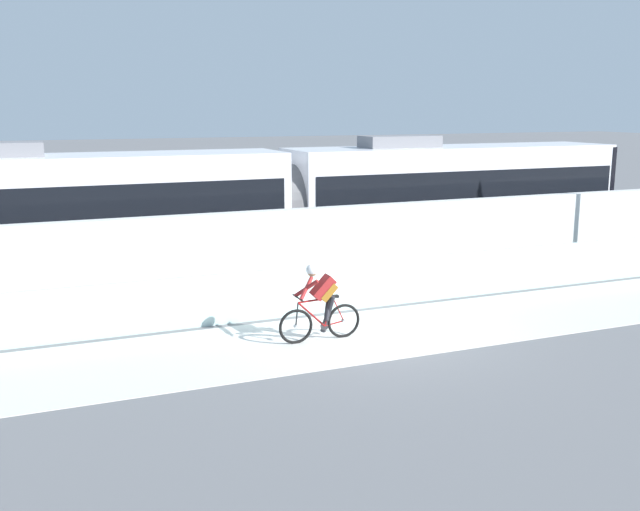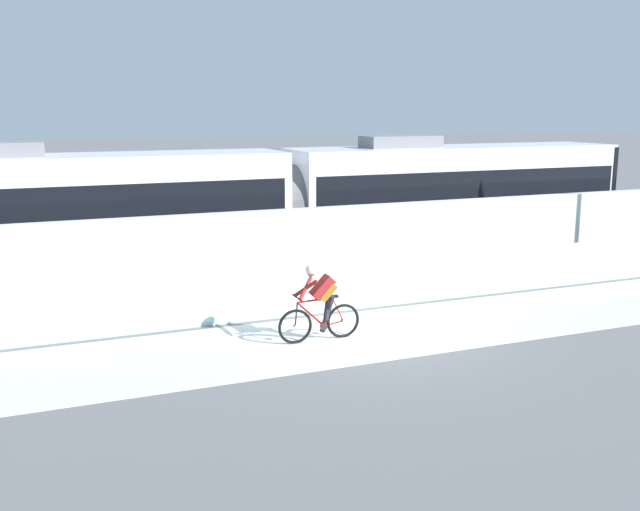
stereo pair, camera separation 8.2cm
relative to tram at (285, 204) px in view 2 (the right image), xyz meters
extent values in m
plane|color=slate|center=(-0.47, -6.85, -1.89)|extent=(200.00, 200.00, 0.00)
cube|color=silver|center=(-0.47, -6.85, -1.89)|extent=(32.00, 3.20, 0.01)
cube|color=silver|center=(-0.47, -5.00, -1.32)|extent=(32.00, 0.05, 1.14)
cube|color=silver|center=(-0.47, -3.20, -0.80)|extent=(32.00, 0.36, 2.19)
cube|color=#595654|center=(-0.47, -0.72, -1.89)|extent=(32.00, 0.08, 0.01)
cube|color=#595654|center=(-0.47, 0.72, -1.89)|extent=(32.00, 0.08, 0.01)
cube|color=silver|center=(-5.74, 0.00, 0.01)|extent=(11.00, 2.50, 3.10)
cube|color=black|center=(-5.74, 0.00, 0.36)|extent=(10.56, 2.54, 1.04)
cube|color=red|center=(-5.74, 0.00, -1.36)|extent=(10.78, 2.53, 0.28)
cube|color=#232326|center=(-2.22, 0.00, -1.53)|extent=(1.40, 1.88, 0.20)
cylinder|color=black|center=(-2.22, -0.72, -1.59)|extent=(0.60, 0.10, 0.60)
cylinder|color=black|center=(-2.22, 0.72, -1.59)|extent=(0.60, 0.10, 0.60)
cube|color=silver|center=(5.76, 0.00, 0.01)|extent=(11.00, 2.50, 3.10)
cube|color=black|center=(5.76, 0.00, 0.36)|extent=(10.56, 2.54, 1.04)
cube|color=red|center=(5.76, 0.00, -1.36)|extent=(10.78, 2.53, 0.28)
cube|color=slate|center=(3.78, 0.00, 1.74)|extent=(2.40, 1.10, 0.36)
cube|color=#232326|center=(2.24, 0.00, -1.53)|extent=(1.40, 1.88, 0.20)
cylinder|color=black|center=(2.24, -0.72, -1.59)|extent=(0.60, 0.10, 0.60)
cylinder|color=black|center=(2.24, 0.72, -1.59)|extent=(0.60, 0.10, 0.60)
cube|color=#232326|center=(9.28, 0.00, -1.53)|extent=(1.40, 1.88, 0.20)
cylinder|color=black|center=(9.28, -0.72, -1.59)|extent=(0.60, 0.10, 0.60)
cylinder|color=black|center=(9.28, 0.72, -1.59)|extent=(0.60, 0.10, 0.60)
cube|color=black|center=(11.21, 0.00, 0.01)|extent=(0.16, 2.54, 2.94)
cylinder|color=#59595B|center=(0.01, 0.00, 0.01)|extent=(0.60, 2.30, 2.30)
torus|color=black|center=(-2.22, -6.85, -1.53)|extent=(0.72, 0.06, 0.72)
cylinder|color=#99999E|center=(-2.22, -6.85, -1.53)|extent=(0.07, 0.10, 0.07)
torus|color=black|center=(-1.17, -6.85, -1.53)|extent=(0.72, 0.06, 0.72)
cylinder|color=#99999E|center=(-1.17, -6.85, -1.53)|extent=(0.07, 0.10, 0.07)
cylinder|color=maroon|center=(-1.88, -6.85, -1.32)|extent=(0.60, 0.04, 0.58)
cylinder|color=maroon|center=(-1.50, -6.85, -1.30)|extent=(0.22, 0.04, 0.59)
cylinder|color=maroon|center=(-1.79, -6.85, -1.03)|extent=(0.76, 0.04, 0.07)
cylinder|color=maroon|center=(-1.38, -6.85, -1.56)|extent=(0.43, 0.03, 0.09)
cylinder|color=maroon|center=(-1.29, -6.85, -1.27)|extent=(0.27, 0.02, 0.53)
cylinder|color=black|center=(-2.19, -6.85, -1.29)|extent=(0.08, 0.03, 0.49)
cube|color=black|center=(-1.41, -6.85, -0.99)|extent=(0.24, 0.10, 0.05)
cylinder|color=black|center=(-2.17, -6.85, -0.94)|extent=(0.03, 0.58, 0.03)
cylinder|color=#262628|center=(-1.59, -6.85, -1.59)|extent=(0.18, 0.02, 0.18)
cube|color=maroon|center=(-1.63, -6.85, -0.78)|extent=(0.50, 0.28, 0.51)
cube|color=#8C5919|center=(-1.54, -6.85, -0.87)|extent=(0.38, 0.30, 0.38)
sphere|color=#997051|center=(-1.87, -6.85, -0.43)|extent=(0.20, 0.20, 0.20)
sphere|color=silver|center=(-1.87, -6.85, -0.40)|extent=(0.23, 0.23, 0.23)
cylinder|color=maroon|center=(-1.99, -6.85, -0.77)|extent=(0.44, 0.41, 0.41)
cylinder|color=maroon|center=(-1.99, -6.85, -0.77)|extent=(0.44, 0.41, 0.41)
cylinder|color=black|center=(-1.52, -6.85, -1.35)|extent=(0.29, 0.33, 0.80)
cylinder|color=black|center=(-1.52, -6.85, -1.21)|extent=(0.29, 0.33, 0.54)
camera|label=1|loc=(-7.02, -19.80, 2.77)|focal=40.39mm
camera|label=2|loc=(-6.95, -19.83, 2.77)|focal=40.39mm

